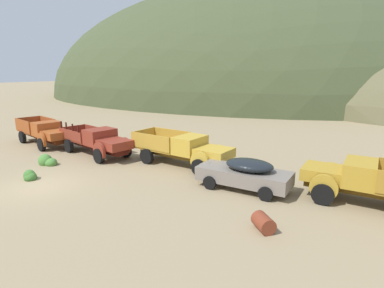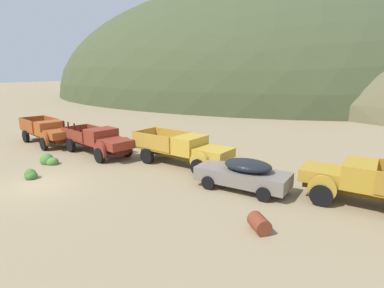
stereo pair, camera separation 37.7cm
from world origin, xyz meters
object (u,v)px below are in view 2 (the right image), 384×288
object	(u,v)px
truck_oxide_orange	(49,132)
truck_rust_red	(101,141)
truck_mustard	(362,182)
oil_drum_tipped	(259,223)
truck_faded_yellow	(188,150)
car_primer_gray	(240,173)

from	to	relation	value
truck_oxide_orange	truck_rust_red	world-z (taller)	truck_rust_red
truck_mustard	oil_drum_tipped	xyz separation A→B (m)	(-2.86, -4.70, -0.71)
truck_oxide_orange	truck_rust_red	size ratio (longest dim) A/B	0.96
truck_faded_yellow	oil_drum_tipped	size ratio (longest dim) A/B	6.32
truck_oxide_orange	oil_drum_tipped	distance (m)	19.50
truck_rust_red	truck_mustard	xyz separation A→B (m)	(15.95, 0.54, 0.01)
truck_rust_red	oil_drum_tipped	bearing A→B (deg)	-6.45
truck_rust_red	oil_drum_tipped	xyz separation A→B (m)	(13.09, -4.16, -0.70)
car_primer_gray	oil_drum_tipped	xyz separation A→B (m)	(2.38, -3.50, -0.51)
truck_oxide_orange	truck_faded_yellow	distance (m)	12.43
truck_faded_yellow	car_primer_gray	size ratio (longest dim) A/B	1.38
truck_faded_yellow	truck_oxide_orange	bearing A→B (deg)	-170.85
truck_rust_red	truck_mustard	world-z (taller)	truck_rust_red
truck_oxide_orange	oil_drum_tipped	world-z (taller)	truck_oxide_orange
car_primer_gray	truck_oxide_orange	bearing A→B (deg)	-3.09
truck_faded_yellow	car_primer_gray	bearing A→B (deg)	-19.16
truck_oxide_orange	car_primer_gray	xyz separation A→B (m)	(16.66, -0.66, -0.20)
truck_rust_red	truck_mustard	size ratio (longest dim) A/B	1.18
oil_drum_tipped	truck_oxide_orange	bearing A→B (deg)	167.67
truck_faded_yellow	truck_mustard	xyz separation A→B (m)	(9.52, -0.62, -0.01)
truck_mustard	oil_drum_tipped	size ratio (longest dim) A/B	5.50
car_primer_gray	oil_drum_tipped	size ratio (longest dim) A/B	4.60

